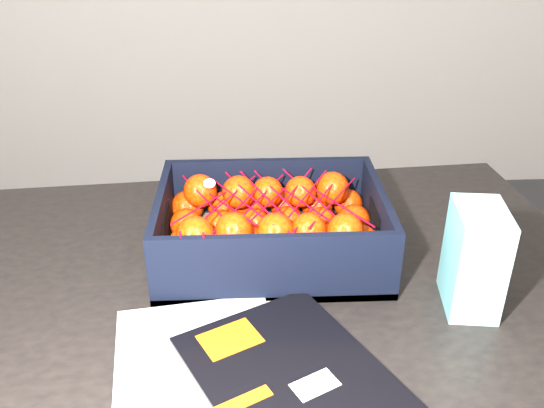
{
  "coord_description": "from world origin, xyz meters",
  "views": [
    {
      "loc": [
        -0.17,
        -0.86,
        1.29
      ],
      "look_at": [
        -0.14,
        -0.06,
        0.86
      ],
      "focal_mm": 38.88,
      "sensor_mm": 36.0,
      "label": 1
    }
  ],
  "objects_px": {
    "magazine_stack": "(244,375)",
    "retail_carton": "(474,259)",
    "table": "(231,341)",
    "produce_crate": "(271,235)"
  },
  "relations": [
    {
      "from": "retail_carton",
      "to": "table",
      "type": "bearing_deg",
      "value": 179.61
    },
    {
      "from": "magazine_stack",
      "to": "produce_crate",
      "type": "distance_m",
      "value": 0.29
    },
    {
      "from": "table",
      "to": "produce_crate",
      "type": "distance_m",
      "value": 0.18
    },
    {
      "from": "produce_crate",
      "to": "retail_carton",
      "type": "xyz_separation_m",
      "value": [
        0.28,
        -0.15,
        0.04
      ]
    },
    {
      "from": "magazine_stack",
      "to": "retail_carton",
      "type": "distance_m",
      "value": 0.36
    },
    {
      "from": "table",
      "to": "retail_carton",
      "type": "relative_size",
      "value": 8.15
    },
    {
      "from": "table",
      "to": "retail_carton",
      "type": "xyz_separation_m",
      "value": [
        0.35,
        -0.05,
        0.18
      ]
    },
    {
      "from": "table",
      "to": "produce_crate",
      "type": "xyz_separation_m",
      "value": [
        0.07,
        0.1,
        0.13
      ]
    },
    {
      "from": "table",
      "to": "magazine_stack",
      "type": "xyz_separation_m",
      "value": [
        0.02,
        -0.19,
        0.11
      ]
    },
    {
      "from": "retail_carton",
      "to": "produce_crate",
      "type": "bearing_deg",
      "value": 159.64
    }
  ]
}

